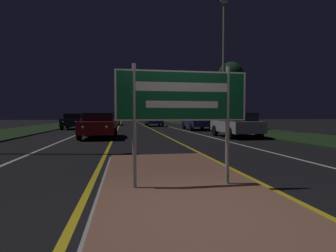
% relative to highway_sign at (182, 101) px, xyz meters
% --- Properties ---
extents(ground_plane, '(160.00, 160.00, 0.00)m').
position_rel_highway_sign_xyz_m(ground_plane, '(0.00, -1.37, -1.58)').
color(ground_plane, black).
extents(median_island, '(2.89, 7.61, 0.10)m').
position_rel_highway_sign_xyz_m(median_island, '(0.00, 0.00, -1.54)').
color(median_island, '#999993').
rests_on(median_island, ground_plane).
extents(verge_left, '(5.00, 100.00, 0.08)m').
position_rel_highway_sign_xyz_m(verge_left, '(-9.50, 18.63, -1.54)').
color(verge_left, '#1E3319').
rests_on(verge_left, ground_plane).
extents(verge_right, '(5.00, 100.00, 0.08)m').
position_rel_highway_sign_xyz_m(verge_right, '(9.50, 18.63, -1.54)').
color(verge_right, '#1E3319').
rests_on(verge_right, ground_plane).
extents(centre_line_yellow_left, '(0.12, 70.00, 0.01)m').
position_rel_highway_sign_xyz_m(centre_line_yellow_left, '(-1.64, 23.63, -1.58)').
color(centre_line_yellow_left, gold).
rests_on(centre_line_yellow_left, ground_plane).
extents(centre_line_yellow_right, '(0.12, 70.00, 0.01)m').
position_rel_highway_sign_xyz_m(centre_line_yellow_right, '(1.64, 23.63, -1.58)').
color(centre_line_yellow_right, gold).
rests_on(centre_line_yellow_right, ground_plane).
extents(lane_line_white_left, '(0.12, 70.00, 0.01)m').
position_rel_highway_sign_xyz_m(lane_line_white_left, '(-4.20, 23.63, -1.58)').
color(lane_line_white_left, silver).
rests_on(lane_line_white_left, ground_plane).
extents(lane_line_white_right, '(0.12, 70.00, 0.01)m').
position_rel_highway_sign_xyz_m(lane_line_white_right, '(4.20, 23.63, -1.58)').
color(lane_line_white_right, silver).
rests_on(lane_line_white_right, ground_plane).
extents(edge_line_white_left, '(0.10, 70.00, 0.01)m').
position_rel_highway_sign_xyz_m(edge_line_white_left, '(-7.20, 23.63, -1.58)').
color(edge_line_white_left, silver).
rests_on(edge_line_white_left, ground_plane).
extents(edge_line_white_right, '(0.10, 70.00, 0.01)m').
position_rel_highway_sign_xyz_m(edge_line_white_right, '(7.20, 23.63, -1.58)').
color(edge_line_white_right, silver).
rests_on(edge_line_white_right, ground_plane).
extents(highway_sign, '(2.31, 0.07, 2.10)m').
position_rel_highway_sign_xyz_m(highway_sign, '(0.00, 0.00, 0.00)').
color(highway_sign, '#9E9E99').
rests_on(highway_sign, median_island).
extents(streetlight_right_near, '(0.64, 0.64, 10.21)m').
position_rel_highway_sign_xyz_m(streetlight_right_near, '(6.35, 14.27, 5.55)').
color(streetlight_right_near, '#9E9E99').
rests_on(streetlight_right_near, ground_plane).
extents(car_receding_0, '(1.96, 4.11, 1.47)m').
position_rel_highway_sign_xyz_m(car_receding_0, '(5.69, 10.48, -0.80)').
color(car_receding_0, '#B7B7BC').
rests_on(car_receding_0, ground_plane).
extents(car_receding_1, '(2.03, 4.53, 1.40)m').
position_rel_highway_sign_xyz_m(car_receding_1, '(5.57, 18.58, -0.83)').
color(car_receding_1, navy).
rests_on(car_receding_1, ground_plane).
extents(car_receding_2, '(1.95, 4.59, 1.50)m').
position_rel_highway_sign_xyz_m(car_receding_2, '(2.64, 27.69, -0.79)').
color(car_receding_2, navy).
rests_on(car_receding_2, ground_plane).
extents(car_approaching_0, '(2.02, 4.60, 1.46)m').
position_rel_highway_sign_xyz_m(car_approaching_0, '(-2.46, 11.54, -0.81)').
color(car_approaching_0, maroon).
rests_on(car_approaching_0, ground_plane).
extents(car_approaching_1, '(1.88, 4.25, 1.50)m').
position_rel_highway_sign_xyz_m(car_approaching_1, '(-5.79, 22.06, -0.79)').
color(car_approaching_1, black).
rests_on(car_approaching_1, ground_plane).
extents(car_approaching_2, '(1.90, 4.30, 1.39)m').
position_rel_highway_sign_xyz_m(car_approaching_2, '(-2.52, 32.20, -0.84)').
color(car_approaching_2, silver).
rests_on(car_approaching_2, ground_plane).
extents(roadside_palm_right, '(2.24, 2.24, 6.07)m').
position_rel_highway_sign_xyz_m(roadside_palm_right, '(8.53, 18.08, 3.38)').
color(roadside_palm_right, '#4C3823').
rests_on(roadside_palm_right, verge_right).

